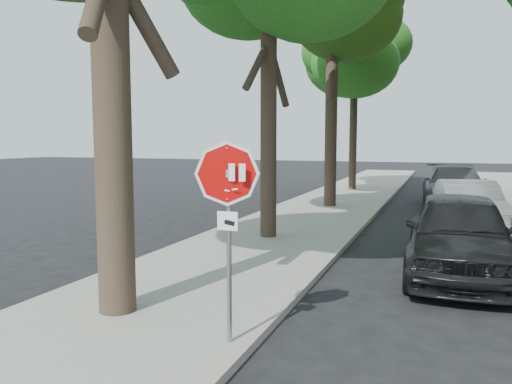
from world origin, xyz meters
TOP-DOWN VIEW (x-y plane):
  - ground at (0.00, 0.00)m, footprint 120.00×120.00m
  - sidewalk_left at (-2.50, 12.00)m, footprint 4.00×55.00m
  - curb_left at (-0.45, 12.00)m, footprint 0.12×55.00m
  - curb_right at (3.95, 12.00)m, footprint 0.12×55.00m
  - stop_sign at (-0.70, -0.03)m, footprint 0.76×0.34m
  - tree_mid_b at (-2.42, 14.12)m, footprint 5.88×5.46m
  - tree_far at (-2.72, 21.11)m, footprint 5.29×4.91m
  - car_a at (2.18, 4.98)m, footprint 2.11×5.04m
  - car_b at (2.60, 10.64)m, footprint 2.21×4.75m
  - car_c at (2.28, 16.17)m, footprint 2.73×6.02m

SIDE VIEW (x-z plane):
  - ground at x=0.00m, z-range 0.00..0.00m
  - sidewalk_left at x=-2.50m, z-range 0.00..0.12m
  - curb_left at x=-0.45m, z-range 0.00..0.13m
  - curb_right at x=3.95m, z-range 0.00..0.13m
  - car_b at x=2.60m, z-range 0.00..1.51m
  - car_a at x=2.18m, z-range 0.00..1.70m
  - car_c at x=2.28m, z-range 0.00..1.71m
  - stop_sign at x=-0.70m, z-range 0.64..3.25m
  - tree_far at x=-2.72m, z-range 2.55..11.88m
  - tree_mid_b at x=-2.42m, z-range 2.82..13.18m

